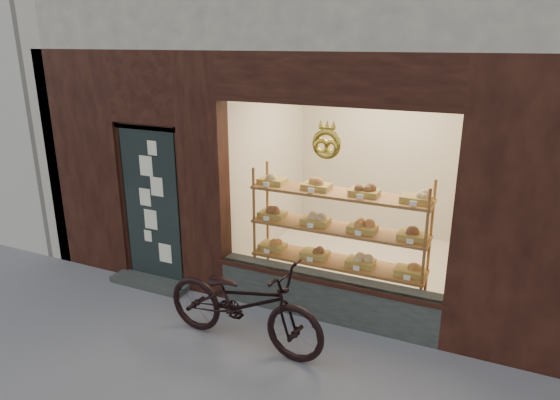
% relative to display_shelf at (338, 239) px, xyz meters
% --- Properties ---
extents(display_shelf, '(2.20, 0.45, 1.70)m').
position_rel_display_shelf_xyz_m(display_shelf, '(0.00, 0.00, 0.00)').
color(display_shelf, olive).
rests_on(display_shelf, ground).
extents(bicycle, '(1.96, 0.78, 1.01)m').
position_rel_display_shelf_xyz_m(bicycle, '(-0.62, -1.32, -0.35)').
color(bicycle, black).
rests_on(bicycle, ground).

